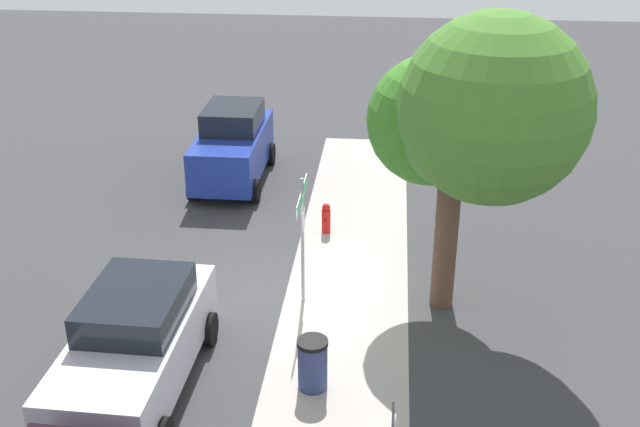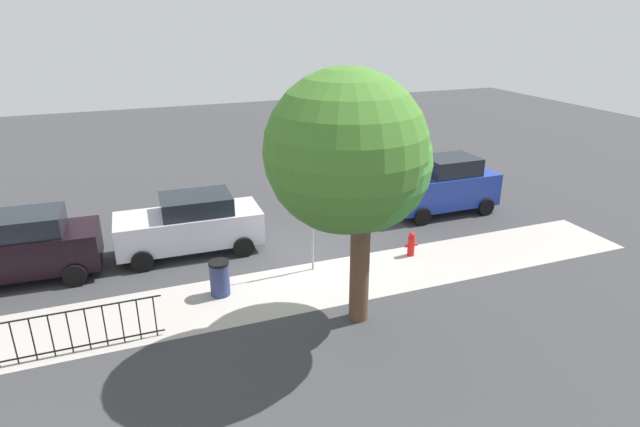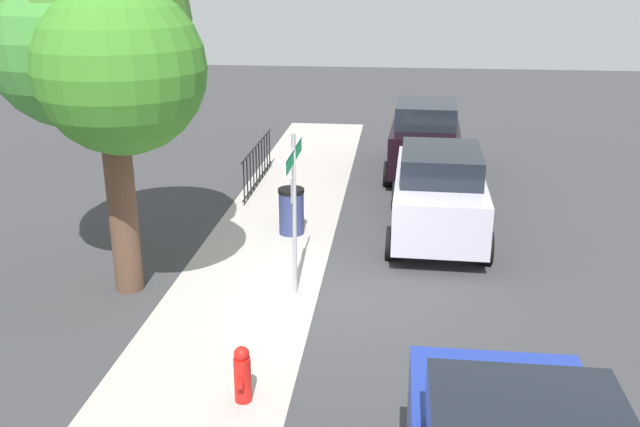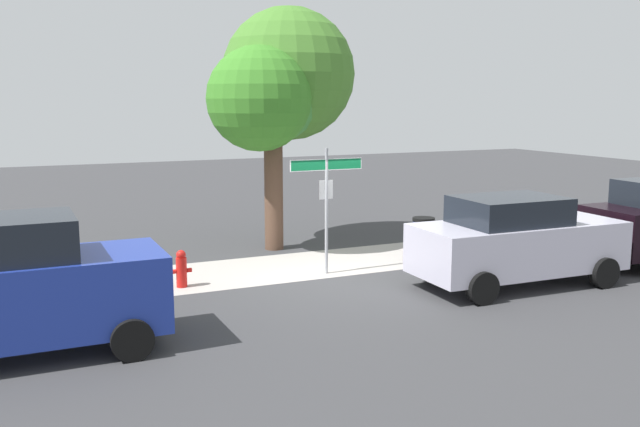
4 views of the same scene
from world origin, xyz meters
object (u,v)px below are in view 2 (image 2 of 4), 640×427
street_sign (313,207)px  trash_bin (220,278)px  fire_hydrant (411,244)px  shade_tree (358,160)px  car_black (19,248)px  car_silver (191,224)px  car_blue (444,186)px

street_sign → trash_bin: 3.24m
street_sign → fire_hydrant: street_sign is taller
street_sign → shade_tree: size_ratio=0.45×
street_sign → trash_bin: size_ratio=2.85×
shade_tree → trash_bin: size_ratio=6.33×
shade_tree → car_black: (7.74, -5.64, -3.23)m
car_silver → trash_bin: size_ratio=4.56×
car_silver → fire_hydrant: bearing=158.1°
trash_bin → car_blue: bearing=-160.6°
street_sign → car_blue: 6.87m
car_silver → car_blue: bearing=-177.5°
car_silver → trash_bin: bearing=97.0°
fire_hydrant → car_blue: bearing=-136.3°
car_silver → fire_hydrant: 6.93m
car_silver → street_sign: bearing=142.5°
car_black → fire_hydrant: 11.41m
shade_tree → car_blue: 9.30m
car_black → fire_hydrant: bearing=169.3°
street_sign → shade_tree: 3.95m
car_blue → car_silver: car_blue is taller
shade_tree → fire_hydrant: 5.93m
fire_hydrant → shade_tree: bearing=42.3°
street_sign → car_black: bearing=-16.8°
shade_tree → car_blue: bearing=-137.0°
car_silver → car_black: 4.75m
car_blue → car_silver: bearing=0.9°
shade_tree → car_black: bearing=-36.1°
fire_hydrant → trash_bin: 6.06m
shade_tree → car_silver: 7.28m
car_silver → car_black: (4.75, 0.15, 0.04)m
car_blue → car_black: car_blue is taller
fire_hydrant → street_sign: bearing=-3.6°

